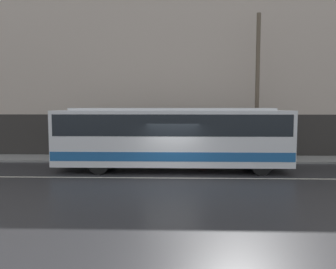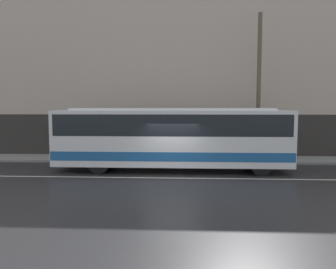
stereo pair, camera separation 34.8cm
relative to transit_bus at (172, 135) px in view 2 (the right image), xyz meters
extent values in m
plane|color=#262628|center=(0.07, -1.89, -1.83)|extent=(60.00, 60.00, 0.00)
cube|color=gray|center=(0.07, 3.36, -1.76)|extent=(60.00, 2.49, 0.13)
cube|color=#B7A899|center=(0.07, 4.76, 4.16)|extent=(60.00, 0.30, 11.98)
cube|color=#2D2B28|center=(0.07, 4.59, -0.43)|extent=(60.00, 0.06, 2.80)
cube|color=beige|center=(0.07, -1.89, -1.82)|extent=(54.00, 0.14, 0.01)
cube|color=white|center=(-0.01, 0.00, -0.09)|extent=(11.89, 2.57, 2.77)
cube|color=#1E5999|center=(-0.01, 0.00, -0.93)|extent=(11.83, 2.59, 0.45)
cube|color=black|center=(-0.01, 0.00, 0.59)|extent=(11.53, 2.59, 1.05)
cube|color=orange|center=(5.89, 0.00, 1.10)|extent=(0.12, 1.93, 0.28)
cube|color=white|center=(-0.01, 0.00, 1.35)|extent=(10.11, 2.18, 0.12)
cylinder|color=black|center=(4.34, -1.12, -1.34)|extent=(0.98, 0.28, 0.98)
cylinder|color=black|center=(4.34, 1.12, -1.34)|extent=(0.98, 0.28, 0.98)
cylinder|color=black|center=(-3.55, -1.12, -1.34)|extent=(0.98, 0.28, 0.98)
cylinder|color=black|center=(-3.55, 1.12, -1.34)|extent=(0.98, 0.28, 0.98)
cylinder|color=brown|center=(5.02, 2.94, 2.62)|extent=(0.24, 0.24, 8.65)
cylinder|color=maroon|center=(1.88, 3.04, -1.06)|extent=(0.36, 0.36, 1.27)
sphere|color=tan|center=(1.88, 3.04, -0.31)|extent=(0.23, 0.23, 0.23)
camera|label=1|loc=(0.32, -16.85, 1.46)|focal=35.00mm
camera|label=2|loc=(0.67, -16.83, 1.46)|focal=35.00mm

